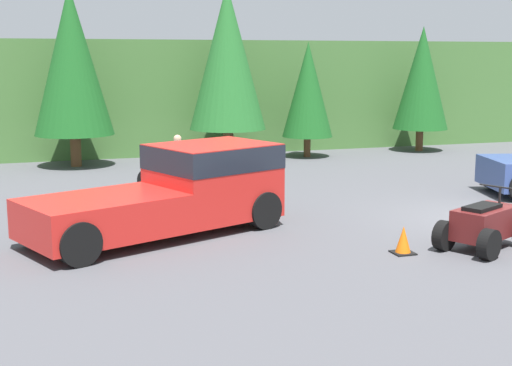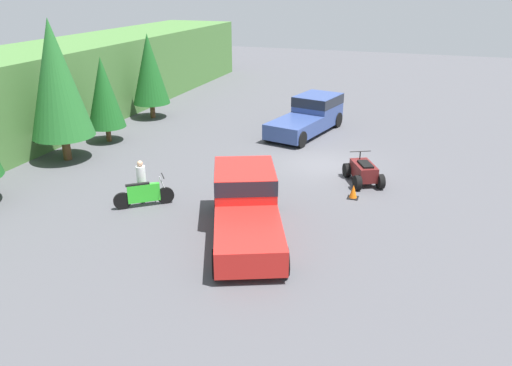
# 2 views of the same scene
# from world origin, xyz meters

# --- Properties ---
(ground_plane) EXTENTS (80.00, 80.00, 0.00)m
(ground_plane) POSITION_xyz_m (0.00, 0.00, 0.00)
(ground_plane) COLOR #4C4C51
(hillside_backdrop) EXTENTS (44.00, 6.00, 4.42)m
(hillside_backdrop) POSITION_xyz_m (0.00, 16.00, 2.21)
(hillside_backdrop) COLOR #477538
(hillside_backdrop) RESTS_ON ground_plane
(tree_mid_left) EXTENTS (2.81, 2.81, 6.39)m
(tree_mid_left) POSITION_xyz_m (-3.13, 11.46, 3.76)
(tree_mid_left) COLOR brown
(tree_mid_left) RESTS_ON ground_plane
(tree_mid_right) EXTENTS (1.91, 1.91, 4.34)m
(tree_mid_right) POSITION_xyz_m (-0.03, 11.29, 2.55)
(tree_mid_right) COLOR brown
(tree_mid_right) RESTS_ON ground_plane
(tree_right) EXTENTS (2.20, 2.20, 4.99)m
(tree_right) POSITION_xyz_m (4.99, 11.55, 2.93)
(tree_right) COLOR brown
(tree_right) RESTS_ON ground_plane
(pickup_truck_red) EXTENTS (5.95, 4.04, 1.88)m
(pickup_truck_red) POSITION_xyz_m (-7.09, 1.09, 0.99)
(pickup_truck_red) COLOR red
(pickup_truck_red) RESTS_ON ground_plane
(pickup_truck_second) EXTENTS (5.91, 3.33, 1.88)m
(pickup_truck_second) POSITION_xyz_m (5.20, 1.76, 0.99)
(pickup_truck_second) COLOR #334784
(pickup_truck_second) RESTS_ON ground_plane
(dirt_bike) EXTENTS (1.44, 1.83, 1.14)m
(dirt_bike) POSITION_xyz_m (-6.58, 5.30, 0.47)
(dirt_bike) COLOR black
(dirt_bike) RESTS_ON ground_plane
(quad_atv) EXTENTS (2.35, 1.96, 1.20)m
(quad_atv) POSITION_xyz_m (-1.56, -2.08, 0.47)
(quad_atv) COLOR black
(quad_atv) RESTS_ON ground_plane
(rider_person) EXTENTS (0.44, 0.44, 1.65)m
(rider_person) POSITION_xyz_m (-6.22, 5.58, 0.90)
(rider_person) COLOR black
(rider_person) RESTS_ON ground_plane
(traffic_cone) EXTENTS (0.42, 0.42, 0.55)m
(traffic_cone) POSITION_xyz_m (-3.31, -1.94, 0.25)
(traffic_cone) COLOR black
(traffic_cone) RESTS_ON ground_plane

